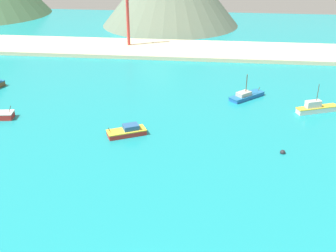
{
  "coord_description": "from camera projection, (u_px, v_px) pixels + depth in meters",
  "views": [
    {
      "loc": [
        6.67,
        -34.88,
        36.65
      ],
      "look_at": [
        -1.0,
        34.66,
        2.81
      ],
      "focal_mm": 43.65,
      "sensor_mm": 36.0,
      "label": 1
    }
  ],
  "objects": [
    {
      "name": "ground",
      "position": [
        171.0,
        152.0,
        74.78
      ],
      "size": [
        260.0,
        280.0,
        0.5
      ],
      "color": "teal"
    },
    {
      "name": "fishing_boat_0",
      "position": [
        127.0,
        131.0,
        80.21
      ],
      "size": [
        8.09,
        6.03,
        2.23
      ],
      "color": "red",
      "rests_on": "ground"
    },
    {
      "name": "fishing_boat_6",
      "position": [
        246.0,
        96.0,
        97.63
      ],
      "size": [
        8.88,
        8.68,
        6.06
      ],
      "color": "#1E5BA8",
      "rests_on": "ground"
    },
    {
      "name": "fishing_boat_10",
      "position": [
        316.0,
        108.0,
        90.11
      ],
      "size": [
        9.72,
        5.33,
        6.56
      ],
      "color": "silver",
      "rests_on": "ground"
    },
    {
      "name": "buoy_1",
      "position": [
        283.0,
        152.0,
        73.86
      ],
      "size": [
        0.98,
        0.98,
        0.98
      ],
      "color": "#232328",
      "rests_on": "ground"
    },
    {
      "name": "beach_strip",
      "position": [
        192.0,
        50.0,
        134.83
      ],
      "size": [
        247.0,
        21.98,
        1.2
      ],
      "primitive_type": "cube",
      "color": "beige",
      "rests_on": "ground"
    },
    {
      "name": "radio_tower",
      "position": [
        128.0,
        14.0,
        133.8
      ],
      "size": [
        2.28,
        1.82,
        22.77
      ],
      "color": "#B7332D",
      "rests_on": "ground"
    }
  ]
}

